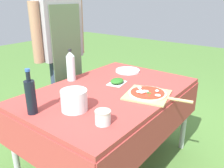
{
  "coord_description": "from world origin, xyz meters",
  "views": [
    {
      "loc": [
        -1.38,
        -1.1,
        1.44
      ],
      "look_at": [
        0.03,
        0.0,
        0.77
      ],
      "focal_mm": 38.0,
      "sensor_mm": 36.0,
      "label": 1
    }
  ],
  "objects": [
    {
      "name": "water_bottle",
      "position": [
        -0.02,
        0.41,
        0.86
      ],
      "size": [
        0.07,
        0.07,
        0.28
      ],
      "color": "silver",
      "rests_on": "prep_table"
    },
    {
      "name": "prep_table",
      "position": [
        0.0,
        0.0,
        0.65
      ],
      "size": [
        1.43,
        0.96,
        0.73
      ],
      "color": "#A83D38",
      "rests_on": "ground"
    },
    {
      "name": "ground_plane",
      "position": [
        0.0,
        0.0,
        0.0
      ],
      "size": [
        12.0,
        12.0,
        0.0
      ],
      "primitive_type": "plane",
      "color": "#517F38"
    },
    {
      "name": "person_cook",
      "position": [
        0.19,
        0.79,
        0.99
      ],
      "size": [
        0.63,
        0.22,
        1.67
      ],
      "rotation": [
        0.0,
        0.0,
        3.11
      ],
      "color": "#333D56",
      "rests_on": "ground"
    },
    {
      "name": "pizza_on_peel",
      "position": [
        0.08,
        -0.31,
        0.75
      ],
      "size": [
        0.38,
        0.52,
        0.05
      ],
      "rotation": [
        0.0,
        0.0,
        0.24
      ],
      "color": "tan",
      "rests_on": "prep_table"
    },
    {
      "name": "oil_bottle",
      "position": [
        -0.62,
        0.14,
        0.85
      ],
      "size": [
        0.07,
        0.07,
        0.3
      ],
      "color": "black",
      "rests_on": "prep_table"
    },
    {
      "name": "sauce_jar",
      "position": [
        -0.44,
        -0.3,
        0.77
      ],
      "size": [
        0.1,
        0.1,
        0.08
      ],
      "color": "silver",
      "rests_on": "prep_table"
    },
    {
      "name": "mixing_tub",
      "position": [
        -0.42,
        -0.04,
        0.8
      ],
      "size": [
        0.17,
        0.17,
        0.14
      ],
      "primitive_type": "cylinder",
      "color": "silver",
      "rests_on": "prep_table"
    },
    {
      "name": "plate_stack",
      "position": [
        0.49,
        0.16,
        0.74
      ],
      "size": [
        0.24,
        0.24,
        0.02
      ],
      "color": "white",
      "rests_on": "prep_table"
    },
    {
      "name": "herb_container",
      "position": [
        0.15,
        0.04,
        0.75
      ],
      "size": [
        0.19,
        0.16,
        0.04
      ],
      "rotation": [
        0.0,
        0.0,
        0.2
      ],
      "color": "silver",
      "rests_on": "prep_table"
    }
  ]
}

